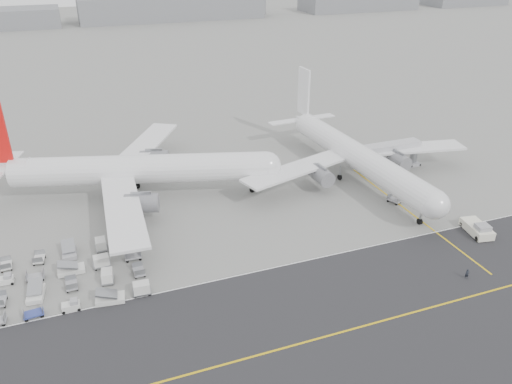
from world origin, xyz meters
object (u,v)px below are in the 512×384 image
object	(u,v)px
airliner_b	(355,155)
jet_bridge	(388,151)
airliner_a	(134,169)
pushback_tug	(477,229)
ground_crew_a	(467,274)

from	to	relation	value
airliner_b	jet_bridge	world-z (taller)	airliner_b
airliner_a	pushback_tug	bearing A→B (deg)	-107.05
ground_crew_a	pushback_tug	bearing A→B (deg)	64.16
airliner_a	jet_bridge	xyz separation A→B (m)	(52.08, -6.09, -1.32)
jet_bridge	ground_crew_a	bearing A→B (deg)	-106.78
airliner_a	ground_crew_a	bearing A→B (deg)	-120.19
airliner_b	ground_crew_a	xyz separation A→B (m)	(-1.97, -36.04, -4.37)
airliner_b	jet_bridge	xyz separation A→B (m)	(8.81, 1.19, -0.92)
airliner_a	airliner_b	world-z (taller)	airliner_a
jet_bridge	ground_crew_a	xyz separation A→B (m)	(-10.78, -37.23, -3.45)
airliner_a	ground_crew_a	world-z (taller)	airliner_a
ground_crew_a	jet_bridge	bearing A→B (deg)	95.49
airliner_b	ground_crew_a	bearing A→B (deg)	-96.54
airliner_b	ground_crew_a	distance (m)	36.36
pushback_tug	ground_crew_a	distance (m)	14.05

